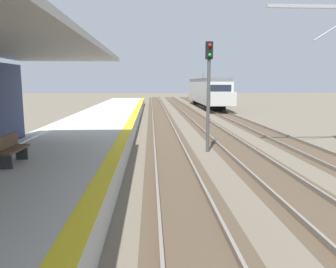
{
  "coord_description": "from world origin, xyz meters",
  "views": [
    {
      "loc": [
        0.99,
        2.76,
        3.32
      ],
      "look_at": [
        1.4,
        10.67,
        2.1
      ],
      "focal_mm": 35.63,
      "sensor_mm": 36.0,
      "label": 1
    }
  ],
  "objects": [
    {
      "name": "rail_signal_post",
      "position": [
        3.73,
        18.48,
        3.19
      ],
      "size": [
        0.32,
        0.34,
        5.2
      ],
      "color": "#4C4C4C",
      "rests_on": "ground"
    },
    {
      "name": "station_platform",
      "position": [
        -2.5,
        16.0,
        0.45
      ],
      "size": [
        5.0,
        80.0,
        0.91
      ],
      "color": "#B7B5AD",
      "rests_on": "ground"
    },
    {
      "name": "track_pair_middle",
      "position": [
        5.3,
        20.0,
        0.05
      ],
      "size": [
        2.34,
        120.0,
        0.16
      ],
      "color": "#4C3D2D",
      "rests_on": "ground"
    },
    {
      "name": "platform_bench",
      "position": [
        -3.2,
        12.77,
        1.37
      ],
      "size": [
        0.45,
        1.6,
        0.88
      ],
      "color": "brown",
      "rests_on": "station_platform"
    },
    {
      "name": "track_pair_nearest_platform",
      "position": [
        1.9,
        20.0,
        0.05
      ],
      "size": [
        2.34,
        120.0,
        0.16
      ],
      "color": "#4C3D2D",
      "rests_on": "ground"
    },
    {
      "name": "approaching_train",
      "position": [
        8.7,
        47.88,
        2.18
      ],
      "size": [
        2.93,
        19.6,
        4.76
      ],
      "color": "silver",
      "rests_on": "ground"
    },
    {
      "name": "track_pair_far_side",
      "position": [
        8.7,
        20.0,
        0.05
      ],
      "size": [
        2.34,
        120.0,
        0.16
      ],
      "color": "#4C3D2D",
      "rests_on": "ground"
    }
  ]
}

